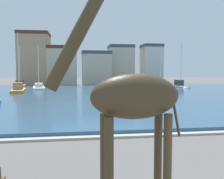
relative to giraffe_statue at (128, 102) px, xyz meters
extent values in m
cube|color=#2D5170|center=(2.36, 31.47, -2.63)|extent=(82.70, 47.86, 0.31)
cube|color=#ADA89E|center=(2.36, 7.28, -2.73)|extent=(82.70, 0.50, 0.12)
cylinder|color=#42331E|center=(-0.45, -0.28, -1.52)|extent=(0.18, 0.18, 2.53)
cylinder|color=#42331E|center=(-0.49, 0.19, -1.52)|extent=(0.18, 0.18, 2.53)
cylinder|color=#42331E|center=(0.82, -0.16, -1.52)|extent=(0.18, 0.18, 2.53)
cylinder|color=#42331E|center=(0.77, 0.32, -1.52)|extent=(0.18, 0.18, 2.53)
ellipsoid|color=#42331E|center=(0.16, 0.02, 0.10)|extent=(2.02, 0.93, 0.97)
cylinder|color=#42331E|center=(-1.05, -0.10, 1.31)|extent=(1.34, 0.41, 2.16)
cylinder|color=#42331E|center=(1.09, 0.11, -0.30)|extent=(0.28, 0.08, 1.02)
cube|color=navy|center=(13.38, 36.14, -2.40)|extent=(3.50, 6.00, 0.78)
ellipsoid|color=navy|center=(14.10, 38.73, -2.40)|extent=(2.32, 2.40, 0.74)
cube|color=slate|center=(13.38, 36.14, -1.98)|extent=(3.43, 5.88, 0.06)
cylinder|color=silver|center=(13.50, 36.55, 1.41)|extent=(0.12, 0.12, 6.83)
cylinder|color=silver|center=(13.23, 35.60, -1.11)|extent=(0.61, 1.93, 0.08)
cube|color=white|center=(-8.38, 41.58, -2.49)|extent=(3.23, 8.18, 0.58)
ellipsoid|color=white|center=(-8.97, 45.32, -2.49)|extent=(2.22, 3.04, 0.56)
cube|color=silver|center=(-8.38, 41.58, -2.17)|extent=(3.17, 8.01, 0.06)
cube|color=silver|center=(-8.28, 40.99, -1.78)|extent=(1.83, 2.97, 0.73)
cylinder|color=silver|center=(-8.47, 42.17, 1.63)|extent=(0.12, 0.12, 7.67)
cylinder|color=silver|center=(-8.25, 40.80, -1.30)|extent=(0.52, 2.76, 0.08)
cube|color=orange|center=(-10.31, 34.49, -2.45)|extent=(2.63, 6.87, 0.67)
ellipsoid|color=orange|center=(-10.71, 37.64, -2.45)|extent=(1.91, 2.53, 0.64)
cube|color=#E2A56E|center=(-10.31, 34.49, -2.09)|extent=(2.58, 6.73, 0.06)
cube|color=#9E7047|center=(-10.25, 33.99, -1.53)|extent=(1.55, 2.48, 1.07)
cylinder|color=silver|center=(-10.37, 34.99, 2.34)|extent=(0.12, 0.12, 8.93)
cylinder|color=silver|center=(-10.22, 33.83, -1.22)|extent=(0.37, 2.33, 0.08)
cube|color=gold|center=(-13.20, 47.98, -2.43)|extent=(3.05, 7.13, 0.72)
ellipsoid|color=gold|center=(-13.65, 51.22, -2.43)|extent=(2.22, 2.66, 0.68)
cube|color=#DFCD77|center=(-13.20, 47.98, -2.04)|extent=(2.99, 6.98, 0.06)
cube|color=#333338|center=(-13.12, 47.47, -1.52)|extent=(1.80, 2.60, 0.97)
cylinder|color=silver|center=(-13.27, 48.49, 2.00)|extent=(0.12, 0.12, 8.14)
cylinder|color=silver|center=(-13.10, 47.30, -1.17)|extent=(0.42, 2.40, 0.08)
cube|color=#939399|center=(19.31, 41.47, -2.49)|extent=(1.91, 5.53, 0.60)
ellipsoid|color=#939399|center=(19.35, 38.86, -2.49)|extent=(1.68, 1.95, 0.57)
cube|color=#B1B1B5|center=(19.31, 41.47, -2.16)|extent=(1.88, 5.42, 0.06)
cube|color=#333338|center=(19.30, 41.88, -1.55)|extent=(1.31, 1.94, 1.16)
cylinder|color=silver|center=(19.31, 41.06, 2.14)|extent=(0.12, 0.12, 8.65)
cylinder|color=silver|center=(19.30, 42.02, -1.29)|extent=(0.11, 1.93, 0.08)
cube|color=tan|center=(-12.04, 59.13, 3.50)|extent=(7.45, 7.35, 12.57)
cube|color=#51281E|center=(-12.04, 59.13, 10.18)|extent=(7.59, 7.50, 0.80)
cube|color=#C6B293|center=(-5.03, 58.16, 1.80)|extent=(7.27, 5.50, 9.18)
cube|color=#51281E|center=(-5.03, 58.16, 6.79)|extent=(7.41, 5.61, 0.80)
cube|color=#C6B293|center=(3.66, 58.56, 1.18)|extent=(7.41, 6.99, 7.93)
cube|color=#42424C|center=(3.66, 58.56, 5.55)|extent=(7.56, 7.13, 0.80)
cube|color=#C6B293|center=(10.51, 60.49, 2.12)|extent=(6.51, 6.37, 9.81)
cube|color=#42424C|center=(10.51, 60.49, 7.43)|extent=(6.64, 6.50, 0.80)
cube|color=beige|center=(19.14, 60.47, 2.30)|extent=(5.22, 5.75, 10.17)
cube|color=#42424C|center=(19.14, 60.47, 7.78)|extent=(5.33, 5.87, 0.80)
camera|label=1|loc=(-1.04, -4.95, 0.62)|focal=38.77mm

